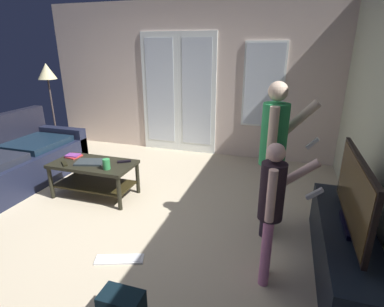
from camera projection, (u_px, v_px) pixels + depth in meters
name	position (u px, v px, depth m)	size (l,w,h in m)	color
ground_plane	(110.00, 226.00, 3.31)	(5.24, 5.39, 0.02)	#BBAA8E
wall_back_with_doors	(188.00, 82.00, 5.26)	(5.24, 0.09, 2.63)	beige
leather_couch	(10.00, 164.00, 4.19)	(0.96, 2.07, 0.93)	#1A1E32
coffee_table	(94.00, 172.00, 3.86)	(1.06, 0.54, 0.46)	black
tv_stand	(343.00, 250.00, 2.53)	(0.40, 1.66, 0.46)	black
flat_screen_tv	(354.00, 194.00, 2.36)	(0.08, 1.17, 0.60)	black
person_adult	(274.00, 148.00, 2.88)	(0.55, 0.42, 1.57)	#291F2D
person_child	(272.00, 203.00, 2.30)	(0.47, 0.32, 1.20)	pink
floor_lamp	(48.00, 78.00, 5.12)	(0.31, 0.31, 1.59)	#313027
loose_keyboard	(119.00, 259.00, 2.75)	(0.46, 0.27, 0.02)	white
laptop_closed	(90.00, 162.00, 3.80)	(0.35, 0.23, 0.02)	#2B3337
cup_near_edge	(106.00, 164.00, 3.59)	(0.09, 0.09, 0.13)	#318B49
tv_remote_black	(124.00, 161.00, 3.82)	(0.17, 0.05, 0.02)	black
dvd_remote_slim	(65.00, 164.00, 3.75)	(0.17, 0.05, 0.02)	black
book_stack	(73.00, 156.00, 4.00)	(0.19, 0.19, 0.03)	red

